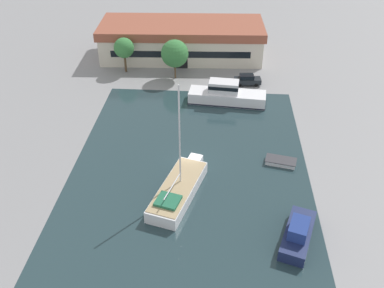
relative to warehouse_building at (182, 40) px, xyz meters
name	(u,v)px	position (x,y,z in m)	size (l,w,h in m)	color
ground_plane	(190,164)	(3.94, -32.35, -2.99)	(440.00, 440.00, 0.00)	gray
water_canal	(190,164)	(3.94, -32.35, -2.99)	(27.23, 37.14, 0.01)	#23383D
warehouse_building	(182,40)	(0.00, 0.00, 0.00)	(28.90, 12.56, 5.92)	beige
quay_tree_near_building	(175,54)	(-0.24, -9.35, 1.23)	(4.35, 4.35, 6.40)	brown
quay_tree_by_water	(124,48)	(-8.74, -7.45, 1.14)	(3.29, 3.29, 5.81)	brown
parked_car	(247,80)	(11.31, -10.91, -2.14)	(4.28, 2.11, 1.70)	#1E2328
sailboat_moored	(179,189)	(3.10, -37.83, -2.20)	(5.88, 11.35, 12.83)	white
motor_cruiser	(226,95)	(8.03, -16.94, -1.77)	(11.44, 4.21, 3.37)	white
small_dinghy	(281,161)	(14.58, -31.41, -2.70)	(3.88, 2.51, 0.56)	silver
cabin_boat	(298,234)	(14.92, -43.53, -2.10)	(4.29, 6.92, 2.47)	#19234C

